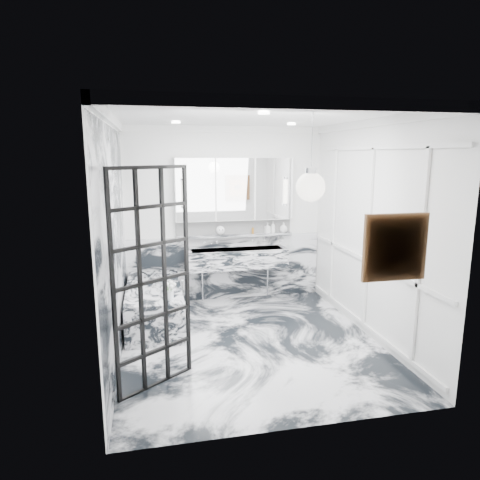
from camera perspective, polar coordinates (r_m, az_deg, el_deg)
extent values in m
plane|color=silver|center=(5.64, 1.25, -13.46)|extent=(3.60, 3.60, 0.00)
plane|color=white|center=(5.14, 1.39, 16.19)|extent=(3.60, 3.60, 0.00)
plane|color=white|center=(6.95, -2.04, 3.36)|extent=(3.60, 0.00, 3.60)
plane|color=white|center=(3.53, 7.96, -4.67)|extent=(3.60, 0.00, 3.60)
plane|color=white|center=(5.10, -16.48, -0.05)|extent=(0.00, 3.60, 3.60)
plane|color=white|center=(5.78, 16.97, 1.23)|extent=(0.00, 3.60, 3.60)
cube|color=silver|center=(7.10, -1.95, -3.68)|extent=(3.18, 0.05, 1.05)
cube|color=silver|center=(5.11, -16.28, -0.70)|extent=(0.02, 3.56, 2.68)
cube|color=white|center=(5.79, 16.73, 0.25)|extent=(0.03, 3.40, 2.30)
imported|color=#8C5919|center=(7.07, 4.42, 1.70)|extent=(0.09, 0.10, 0.19)
imported|color=#4C4C51|center=(7.05, 3.68, 1.62)|extent=(0.10, 0.10, 0.17)
imported|color=silver|center=(7.13, 5.82, 1.67)|extent=(0.18, 0.18, 0.17)
sphere|color=white|center=(6.89, -2.64, 1.29)|extent=(0.15, 0.15, 0.15)
cylinder|color=#8C5919|center=(6.99, 1.72, 1.25)|extent=(0.04, 0.04, 0.10)
cylinder|color=silver|center=(5.54, -9.29, -7.29)|extent=(0.09, 0.09, 0.12)
cube|color=#CA6814|center=(3.89, 19.98, -0.92)|extent=(0.49, 0.05, 0.49)
sphere|color=white|center=(3.91, 9.40, 6.98)|extent=(0.26, 0.26, 0.26)
cube|color=silver|center=(6.87, -0.42, -2.43)|extent=(1.60, 0.45, 0.30)
cube|color=silver|center=(6.95, -0.69, 0.61)|extent=(1.90, 0.14, 0.04)
cube|color=white|center=(6.99, -0.79, 1.79)|extent=(1.90, 0.03, 0.23)
cube|color=white|center=(6.86, -0.71, 6.78)|extent=(1.90, 0.16, 1.00)
cylinder|color=white|center=(6.66, -7.53, 6.21)|extent=(0.07, 0.07, 0.40)
cylinder|color=white|center=(6.98, 6.11, 6.47)|extent=(0.07, 0.07, 0.40)
cube|color=silver|center=(6.24, -11.33, -8.45)|extent=(0.75, 1.65, 0.55)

